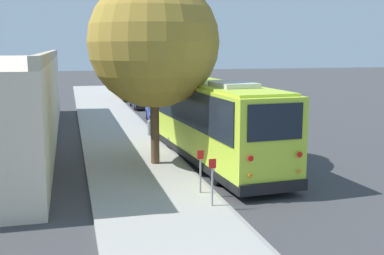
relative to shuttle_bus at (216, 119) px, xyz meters
name	(u,v)px	position (x,y,z in m)	size (l,w,h in m)	color
ground_plane	(221,164)	(0.00, -0.26, -1.86)	(160.00, 160.00, 0.00)	#3D3D3F
sidewalk_slab	(136,167)	(0.00, 3.30, -1.78)	(80.00, 3.82, 0.15)	#A3A099
curb_strip	(184,164)	(0.00, 1.32, -1.78)	(80.00, 0.14, 0.15)	gray
shuttle_bus	(216,119)	(0.00, 0.00, 0.00)	(10.35, 3.22, 3.48)	#BCDB38
parked_sedan_blue	(161,113)	(11.55, 0.05, -1.26)	(4.58, 1.98, 1.28)	navy
parked_sedan_navy	(143,100)	(19.06, 0.06, -1.27)	(4.42, 1.85, 1.28)	#19234C
parked_sedan_maroon	(130,93)	(25.03, 0.38, -1.28)	(4.15, 1.77, 1.26)	maroon
parked_sedan_white	(123,87)	(32.22, 0.16, -1.26)	(4.20, 1.85, 1.29)	silver
street_tree	(153,33)	(0.33, 2.47, 3.43)	(5.08, 5.08, 8.09)	brown
sign_post_near	(212,182)	(-5.40, 1.77, -0.98)	(0.06, 0.22, 1.41)	gray
sign_post_far	(200,171)	(-4.09, 1.77, -0.99)	(0.06, 0.22, 1.39)	gray
fire_hydrant	(149,128)	(6.31, 1.69, -1.31)	(0.22, 0.22, 0.81)	#99999E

